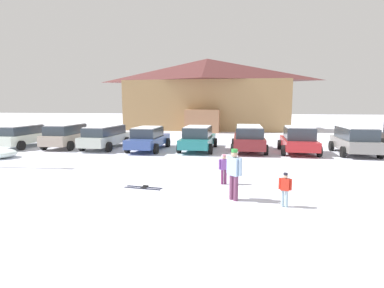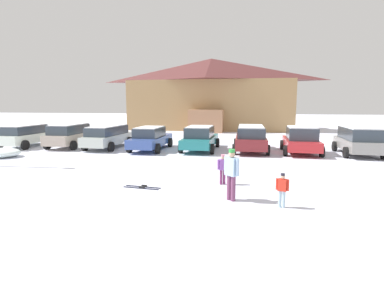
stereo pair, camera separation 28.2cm
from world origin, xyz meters
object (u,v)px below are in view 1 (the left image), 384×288
object	(u,v)px
parked_blue_hatchback	(148,138)
parked_grey_wagon	(355,140)
skier_child_in_red_jacket	(285,188)
skier_adult_in_blue_parka	(234,171)
skier_child_in_purple_jacket	(224,167)
pair_of_skis	(144,188)
parked_maroon_van	(249,137)
parked_silver_wagon	(105,136)
parked_teal_hatchback	(198,138)
parked_white_suv	(21,135)
parked_red_sedan	(299,140)
ski_lodge	(207,94)
parked_beige_suv	(66,135)

from	to	relation	value
parked_blue_hatchback	parked_grey_wagon	distance (m)	12.92
parked_grey_wagon	skier_child_in_red_jacket	world-z (taller)	parked_grey_wagon
skier_adult_in_blue_parka	skier_child_in_purple_jacket	bearing A→B (deg)	101.48
skier_adult_in_blue_parka	pair_of_skis	size ratio (longest dim) A/B	1.17
skier_adult_in_blue_parka	skier_child_in_purple_jacket	distance (m)	1.94
parked_maroon_van	parked_grey_wagon	world-z (taller)	parked_grey_wagon
parked_grey_wagon	parked_silver_wagon	bearing A→B (deg)	179.04
parked_teal_hatchback	parked_grey_wagon	distance (m)	9.64
pair_of_skis	parked_teal_hatchback	bearing A→B (deg)	84.23
skier_child_in_purple_jacket	pair_of_skis	bearing A→B (deg)	-161.74
parked_white_suv	skier_adult_in_blue_parka	size ratio (longest dim) A/B	2.49
skier_adult_in_blue_parka	parked_silver_wagon	bearing A→B (deg)	131.22
parked_red_sedan	skier_child_in_red_jacket	xyz separation A→B (m)	(-2.48, -10.29, -0.25)
ski_lodge	parked_teal_hatchback	xyz separation A→B (m)	(0.91, -16.71, -3.41)
parked_silver_wagon	skier_child_in_purple_jacket	xyz separation A→B (m)	(8.41, -8.16, -0.20)
ski_lodge	pair_of_skis	bearing A→B (deg)	-90.04
parked_red_sedan	skier_child_in_purple_jacket	world-z (taller)	parked_red_sedan
skier_child_in_purple_jacket	skier_child_in_red_jacket	size ratio (longest dim) A/B	1.11
ski_lodge	skier_child_in_red_jacket	world-z (taller)	ski_lodge
parked_silver_wagon	ski_lodge	bearing A→B (deg)	71.80
parked_grey_wagon	parked_white_suv	bearing A→B (deg)	-179.80
parked_teal_hatchback	skier_child_in_purple_jacket	xyz separation A→B (m)	(1.98, -8.25, -0.16)
pair_of_skis	skier_adult_in_blue_parka	bearing A→B (deg)	-15.59
parked_red_sedan	pair_of_skis	distance (m)	11.57
parked_silver_wagon	skier_adult_in_blue_parka	distance (m)	13.34
skier_child_in_red_jacket	parked_white_suv	bearing A→B (deg)	148.42
skier_adult_in_blue_parka	parked_beige_suv	bearing A→B (deg)	139.37
ski_lodge	parked_red_sedan	size ratio (longest dim) A/B	4.60
parked_beige_suv	parked_blue_hatchback	world-z (taller)	parked_beige_suv
skier_child_in_purple_jacket	pair_of_skis	world-z (taller)	skier_child_in_purple_jacket
parked_teal_hatchback	parked_maroon_van	size ratio (longest dim) A/B	1.03
parked_white_suv	skier_child_in_red_jacket	bearing A→B (deg)	-31.58
parked_blue_hatchback	parked_teal_hatchback	world-z (taller)	parked_teal_hatchback
parked_red_sedan	skier_child_in_purple_jacket	distance (m)	9.11
parked_blue_hatchback	skier_child_in_red_jacket	world-z (taller)	parked_blue_hatchback
skier_child_in_purple_jacket	pair_of_skis	distance (m)	3.13
parked_beige_suv	parked_red_sedan	bearing A→B (deg)	-0.44
skier_child_in_purple_jacket	skier_child_in_red_jacket	xyz separation A→B (m)	(1.90, -2.31, -0.07)
parked_maroon_van	skier_child_in_red_jacket	distance (m)	10.63
parked_silver_wagon	parked_red_sedan	world-z (taller)	parked_red_sedan
parked_silver_wagon	parked_blue_hatchback	size ratio (longest dim) A/B	1.01
parked_maroon_van	parked_blue_hatchback	bearing A→B (deg)	-175.90
parked_silver_wagon	parked_teal_hatchback	bearing A→B (deg)	0.79
parked_white_suv	pair_of_skis	size ratio (longest dim) A/B	2.91
parked_white_suv	ski_lodge	bearing A→B (deg)	55.75
parked_silver_wagon	skier_child_in_red_jacket	bearing A→B (deg)	-45.43
pair_of_skis	ski_lodge	bearing A→B (deg)	89.96
parked_maroon_van	skier_adult_in_blue_parka	world-z (taller)	skier_adult_in_blue_parka
parked_beige_suv	parked_blue_hatchback	distance (m)	6.00
parked_blue_hatchback	skier_adult_in_blue_parka	world-z (taller)	skier_adult_in_blue_parka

